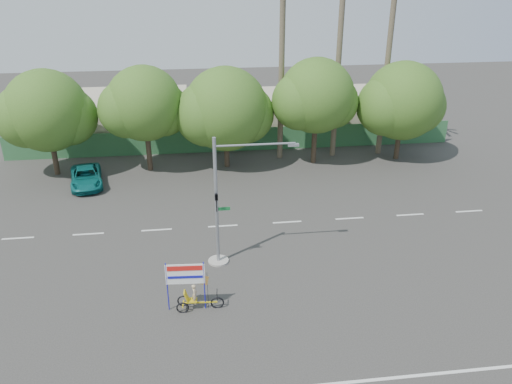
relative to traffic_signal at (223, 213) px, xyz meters
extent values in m
plane|color=#33302D|center=(2.20, -3.98, -2.92)|extent=(120.00, 120.00, 0.00)
cube|color=#336B3D|center=(2.20, 17.52, -1.92)|extent=(38.00, 0.08, 2.00)
cube|color=#BEB397|center=(-7.80, 22.02, -0.92)|extent=(12.00, 8.00, 4.00)
cube|color=#BEB397|center=(10.20, 22.02, -1.12)|extent=(14.00, 8.00, 3.60)
cylinder|color=#473828|center=(-11.80, 14.02, -1.16)|extent=(0.40, 0.40, 3.52)
sphere|color=#2F591A|center=(-11.80, 14.02, 2.04)|extent=(6.00, 6.00, 6.00)
sphere|color=#2F591A|center=(-10.45, 14.32, 1.48)|extent=(4.32, 4.32, 4.32)
sphere|color=#2F591A|center=(-13.15, 13.77, 1.72)|extent=(4.56, 4.56, 4.56)
cylinder|color=#473828|center=(-4.80, 14.02, -1.05)|extent=(0.40, 0.40, 3.74)
sphere|color=#2F591A|center=(-4.80, 14.02, 2.35)|extent=(5.60, 5.60, 5.60)
sphere|color=#2F591A|center=(-3.54, 14.32, 1.76)|extent=(4.03, 4.03, 4.03)
sphere|color=#2F591A|center=(-6.06, 13.77, 2.01)|extent=(4.26, 4.26, 4.26)
cylinder|color=#473828|center=(1.20, 14.02, -1.27)|extent=(0.40, 0.40, 3.30)
sphere|color=#2F591A|center=(1.20, 14.02, 1.73)|extent=(6.40, 6.40, 6.40)
sphere|color=#2F591A|center=(2.64, 14.32, 1.21)|extent=(4.61, 4.61, 4.61)
sphere|color=#2F591A|center=(-0.24, 13.77, 1.43)|extent=(4.86, 4.86, 4.86)
cylinder|color=#473828|center=(8.20, 14.02, -0.98)|extent=(0.40, 0.40, 3.87)
sphere|color=#2F591A|center=(8.20, 14.02, 2.54)|extent=(5.80, 5.80, 5.80)
sphere|color=#2F591A|center=(9.50, 14.32, 1.92)|extent=(4.18, 4.18, 4.18)
sphere|color=#2F591A|center=(6.89, 13.77, 2.19)|extent=(4.41, 4.41, 4.41)
cylinder|color=#473828|center=(15.20, 14.02, -1.20)|extent=(0.40, 0.40, 3.43)
sphere|color=#2F591A|center=(15.20, 14.02, 1.92)|extent=(6.20, 6.20, 6.20)
sphere|color=#2F591A|center=(16.59, 14.32, 1.37)|extent=(4.46, 4.46, 4.46)
sphere|color=#2F591A|center=(13.80, 13.77, 1.61)|extent=(4.71, 4.71, 4.71)
cylinder|color=#70604C|center=(10.20, 15.52, 5.58)|extent=(0.44, 0.44, 17.00)
cylinder|color=#70604C|center=(14.20, 15.52, 4.58)|extent=(0.44, 0.44, 15.00)
cylinder|color=#70604C|center=(5.70, 15.52, 4.08)|extent=(0.44, 0.44, 14.00)
cylinder|color=gray|center=(-0.30, 0.02, -2.87)|extent=(1.10, 1.10, 0.10)
cylinder|color=gray|center=(-0.30, 0.02, 0.58)|extent=(0.18, 0.18, 7.00)
cylinder|color=gray|center=(1.70, 0.02, 3.63)|extent=(4.00, 0.10, 0.10)
cube|color=gray|center=(3.60, 0.02, 3.53)|extent=(0.55, 0.20, 0.12)
imported|color=black|center=(-0.30, -0.20, 0.68)|extent=(0.16, 0.20, 1.00)
cube|color=#14662D|center=(0.05, 0.02, 0.23)|extent=(0.70, 0.04, 0.18)
torus|color=black|center=(-0.58, -3.96, -2.64)|extent=(0.63, 0.11, 0.63)
torus|color=black|center=(-2.14, -3.60, -2.66)|extent=(0.59, 0.11, 0.59)
torus|color=black|center=(-2.17, -4.12, -2.66)|extent=(0.59, 0.11, 0.59)
cube|color=gold|center=(-1.36, -3.91, -2.58)|extent=(1.58, 0.16, 0.06)
cube|color=gold|center=(-2.15, -3.86, -2.64)|extent=(0.09, 0.56, 0.05)
cube|color=gold|center=(-1.74, -3.88, -2.45)|extent=(0.49, 0.42, 0.06)
cube|color=gold|center=(-1.99, -3.87, -2.19)|extent=(0.24, 0.40, 0.50)
cylinder|color=black|center=(-0.58, -3.96, -2.27)|extent=(0.03, 0.03, 0.51)
cube|color=black|center=(-0.58, -3.96, -2.02)|extent=(0.07, 0.42, 0.04)
imported|color=#CCB284|center=(-1.60, -3.89, -2.10)|extent=(0.26, 0.38, 1.00)
cylinder|color=#1919C0|center=(-2.80, -3.81, -1.66)|extent=(0.06, 0.06, 2.51)
cylinder|color=#1919C0|center=(-1.13, -3.93, -1.66)|extent=(0.06, 0.06, 2.51)
cube|color=white|center=(-1.97, -3.87, -1.01)|extent=(1.77, 0.17, 1.02)
cube|color=red|center=(-1.97, -3.90, -0.69)|extent=(1.58, 0.12, 0.24)
cube|color=#1919C0|center=(-1.97, -3.90, -1.15)|extent=(1.58, 0.12, 0.13)
cylinder|color=black|center=(-0.99, -3.93, -1.94)|extent=(0.02, 0.02, 1.95)
cube|color=red|center=(-1.32, -3.91, -1.34)|extent=(0.82, 0.07, 0.61)
imported|color=#0E6665|center=(-9.16, 11.51, -2.27)|extent=(3.00, 4.98, 1.29)
camera|label=1|loc=(-1.18, -22.95, 11.58)|focal=35.00mm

